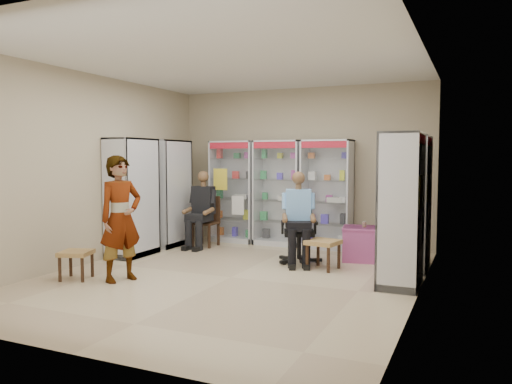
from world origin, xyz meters
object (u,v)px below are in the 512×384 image
at_px(cabinet_back_right, 327,194).
at_px(seated_shopkeeper, 298,220).
at_px(cabinet_back_left, 234,191).
at_px(woven_stool_a, 323,255).
at_px(pink_trunk, 361,244).
at_px(cabinet_left_far, 169,193).
at_px(office_chair, 299,229).
at_px(cabinet_right_far, 411,203).
at_px(wooden_chair, 205,221).
at_px(cabinet_back_mid, 279,193).
at_px(cabinet_left_near, 132,197).
at_px(cabinet_right_near, 401,210).
at_px(standing_man, 121,218).
at_px(woven_stool_b, 76,265).

xyz_separation_m(cabinet_back_right, seated_shopkeeper, (-0.05, -1.46, -0.32)).
distance_m(cabinet_back_left, woven_stool_a, 2.99).
relative_size(pink_trunk, woven_stool_a, 1.30).
relative_size(cabinet_left_far, office_chair, 1.87).
xyz_separation_m(cabinet_back_right, cabinet_right_far, (1.63, -1.13, 0.00)).
distance_m(cabinet_right_far, office_chair, 1.76).
distance_m(wooden_chair, office_chair, 2.21).
bearing_deg(cabinet_right_far, pink_trunk, 70.42).
bearing_deg(office_chair, seated_shopkeeper, -111.78).
distance_m(cabinet_back_left, cabinet_back_mid, 0.95).
xyz_separation_m(cabinet_back_left, seated_shopkeeper, (1.85, -1.46, -0.32)).
relative_size(seated_shopkeeper, pink_trunk, 2.39).
bearing_deg(seated_shopkeeper, office_chair, 68.22).
xyz_separation_m(cabinet_back_right, cabinet_left_near, (-2.83, -2.03, 0.00)).
relative_size(cabinet_right_near, woven_stool_a, 4.54).
bearing_deg(cabinet_right_near, woven_stool_a, 66.25).
relative_size(cabinet_left_near, wooden_chair, 2.13).
bearing_deg(cabinet_left_far, standing_man, 20.30).
bearing_deg(office_chair, wooden_chair, 140.38).
relative_size(cabinet_back_left, standing_man, 1.17).
distance_m(cabinet_back_right, cabinet_right_far, 1.98).
distance_m(cabinet_back_right, cabinet_left_far, 2.98).
relative_size(cabinet_right_near, seated_shopkeeper, 1.47).
xyz_separation_m(cabinet_back_left, woven_stool_b, (-0.60, -3.69, -0.80)).
height_order(cabinet_right_far, pink_trunk, cabinet_right_far).
distance_m(cabinet_back_right, cabinet_left_near, 3.48).
distance_m(seated_shopkeeper, woven_stool_b, 3.35).
height_order(cabinet_back_mid, cabinet_right_far, same).
distance_m(cabinet_back_left, pink_trunk, 2.94).
bearing_deg(cabinet_back_mid, cabinet_left_near, -132.80).
distance_m(woven_stool_a, woven_stool_b, 3.54).
height_order(cabinet_right_far, woven_stool_b, cabinet_right_far).
bearing_deg(seated_shopkeeper, cabinet_left_near, 169.90).
bearing_deg(pink_trunk, office_chair, -147.34).
xyz_separation_m(cabinet_right_near, pink_trunk, (-0.80, 1.39, -0.72)).
relative_size(wooden_chair, woven_stool_b, 2.37).
xyz_separation_m(cabinet_right_near, cabinet_left_near, (-4.46, 0.20, 0.00)).
relative_size(cabinet_right_far, office_chair, 1.87).
xyz_separation_m(office_chair, standing_man, (-1.83, -2.09, 0.32)).
bearing_deg(cabinet_left_near, cabinet_back_left, 155.39).
relative_size(cabinet_right_near, woven_stool_b, 5.05).
distance_m(pink_trunk, woven_stool_a, 0.95).
height_order(cabinet_right_near, cabinet_left_near, same).
height_order(cabinet_right_near, standing_man, cabinet_right_near).
relative_size(wooden_chair, woven_stool_a, 2.13).
bearing_deg(cabinet_right_near, cabinet_left_far, 73.75).
height_order(cabinet_back_mid, wooden_chair, cabinet_back_mid).
bearing_deg(cabinet_back_right, cabinet_back_mid, 180.00).
bearing_deg(standing_man, pink_trunk, -25.69).
xyz_separation_m(cabinet_left_far, cabinet_left_near, (0.00, -1.10, 0.00)).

